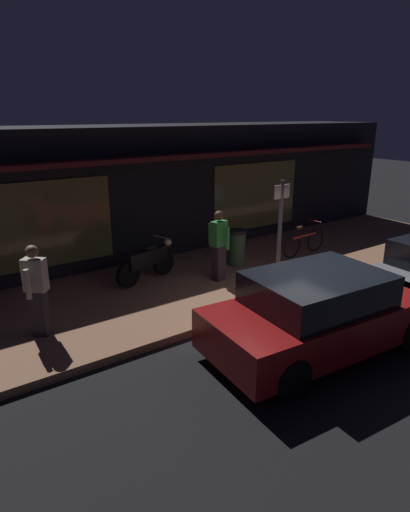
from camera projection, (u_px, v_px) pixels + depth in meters
name	position (u px, v px, depth m)	size (l,w,h in m)	color
ground_plane	(301.00, 331.00, 8.18)	(60.00, 60.00, 0.00)	black
sidewalk_slab	(209.00, 280.00, 10.49)	(18.00, 4.00, 0.15)	#8C6047
storefront_building	(141.00, 190.00, 12.58)	(18.00, 3.30, 3.60)	black
motorcycle	(147.00, 260.00, 10.13)	(1.68, 0.67, 0.97)	black
bicycle_parked	(304.00, 242.00, 12.02)	(1.66, 0.42, 0.91)	black
person_photographer	(37.00, 289.00, 7.48)	(0.48, 0.51, 1.67)	#28232D
person_bystander	(219.00, 244.00, 10.03)	(0.42, 0.62, 1.67)	#28232D
sign_post	(280.00, 227.00, 9.62)	(0.44, 0.09, 2.40)	#47474C
trash_bin	(237.00, 247.00, 11.19)	(0.48, 0.48, 0.93)	#2D4C33
parked_car_near	(320.00, 312.00, 7.35)	(4.23, 2.08, 1.42)	black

